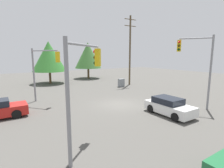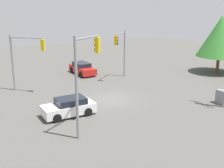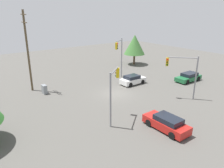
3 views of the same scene
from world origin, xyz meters
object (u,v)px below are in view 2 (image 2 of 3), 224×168
(traffic_signal_main, at_px, (25,53))
(traffic_signal_cross, at_px, (85,68))
(electrical_cabinet, at_px, (222,97))
(sedan_white, at_px, (69,107))
(traffic_signal_aux, at_px, (121,47))
(sedan_red, at_px, (82,68))

(traffic_signal_main, xyz_separation_m, traffic_signal_cross, (-11.53, -1.05, 0.57))
(traffic_signal_cross, bearing_deg, traffic_signal_main, 62.17)
(traffic_signal_cross, height_order, electrical_cabinet, traffic_signal_cross)
(sedan_white, xyz_separation_m, traffic_signal_cross, (-3.43, 0.11, 3.76))
(sedan_white, relative_size, traffic_signal_main, 0.72)
(traffic_signal_cross, bearing_deg, electrical_cabinet, -36.44)
(traffic_signal_cross, bearing_deg, traffic_signal_aux, 15.92)
(electrical_cabinet, bearing_deg, traffic_signal_cross, 86.61)
(sedan_white, distance_m, traffic_signal_main, 8.78)
(traffic_signal_cross, distance_m, traffic_signal_aux, 14.78)
(traffic_signal_main, height_order, traffic_signal_cross, traffic_signal_cross)
(traffic_signal_cross, bearing_deg, sedan_white, 55.08)
(traffic_signal_main, bearing_deg, sedan_red, 76.53)
(sedan_white, bearing_deg, sedan_red, -28.62)
(traffic_signal_cross, bearing_deg, sedan_red, 33.53)
(sedan_red, xyz_separation_m, traffic_signal_aux, (-4.51, -2.92, 3.10))
(traffic_signal_main, bearing_deg, electrical_cabinet, 6.87)
(sedan_white, xyz_separation_m, traffic_signal_aux, (7.71, -9.58, 3.12))
(sedan_red, height_order, traffic_signal_aux, traffic_signal_aux)
(sedan_red, relative_size, traffic_signal_aux, 0.83)
(sedan_red, xyz_separation_m, electrical_cabinet, (-16.40, -5.85, -0.09))
(traffic_signal_main, relative_size, electrical_cabinet, 4.56)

